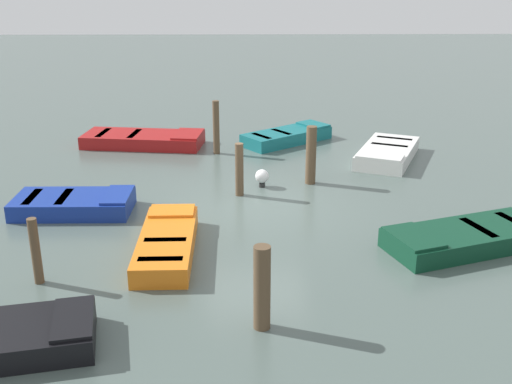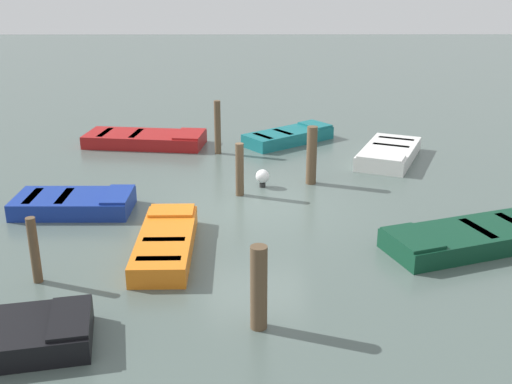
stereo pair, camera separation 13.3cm
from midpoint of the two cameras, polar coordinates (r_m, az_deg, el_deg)
ground_plane at (r=15.05m, az=0.25°, el=-1.25°), size 80.00×80.00×0.00m
rowboat_dark_green at (r=13.50m, az=19.06°, el=-4.05°), size 2.43×3.67×0.46m
rowboat_black at (r=10.32m, az=-22.25°, el=-12.31°), size 1.89×2.97×0.46m
rowboat_blue at (r=15.22m, az=-16.15°, el=-0.97°), size 1.40×2.72×0.46m
rowboat_teal at (r=20.48m, az=3.24°, el=5.19°), size 2.76×3.12×0.46m
rowboat_orange at (r=12.71m, az=-8.03°, el=-4.59°), size 3.13×1.13×0.46m
rowboat_red at (r=20.39m, az=-9.93°, el=4.85°), size 1.95×3.95×0.46m
rowboat_white at (r=18.97m, az=12.36°, el=3.53°), size 3.36×2.50×0.46m
mooring_piling_far_left at (r=19.09m, az=-3.37°, el=5.98°), size 0.20×0.20×1.66m
mooring_piling_mid_left at (r=16.42m, az=5.39°, el=3.38°), size 0.28×0.28×1.56m
mooring_piling_mid_right at (r=11.94m, az=-19.48°, el=-5.09°), size 0.17×0.17×1.28m
mooring_piling_near_left at (r=9.85m, az=0.65°, el=-8.84°), size 0.27×0.27×1.44m
mooring_piling_near_right at (r=15.52m, az=-1.28°, el=2.08°), size 0.21×0.21×1.36m
marker_buoy at (r=16.22m, az=0.84°, el=1.42°), size 0.36×0.36×0.48m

